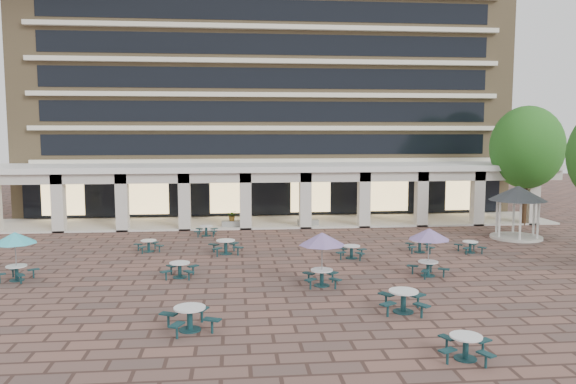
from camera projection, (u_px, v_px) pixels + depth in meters
name	position (u px, v px, depth m)	size (l,w,h in m)	color
ground	(295.00, 272.00, 27.41)	(120.00, 120.00, 0.00)	brown
apartment_building	(265.00, 68.00, 51.26)	(40.00, 15.50, 25.20)	#8C744F
retail_arcade	(273.00, 183.00, 41.73)	(42.00, 6.60, 4.40)	white
picnic_table_1	(190.00, 316.00, 19.31)	(2.22, 2.22, 0.83)	#143A3D
picnic_table_2	(403.00, 299.00, 21.25)	(2.15, 2.15, 0.84)	#143A3D
picnic_table_3	(466.00, 345.00, 16.86)	(1.98, 1.98, 0.73)	#143A3D
picnic_table_4	(15.00, 240.00, 25.62)	(1.94, 1.94, 2.25)	#143A3D
picnic_table_5	(180.00, 268.00, 26.31)	(1.75, 1.75, 0.72)	#143A3D
picnic_table_6	(322.00, 241.00, 24.72)	(2.07, 2.07, 2.39)	#143A3D
picnic_table_7	(351.00, 251.00, 30.30)	(1.86, 1.86, 0.70)	#143A3D
picnic_table_8	(149.00, 245.00, 32.01)	(1.80, 1.80, 0.66)	#143A3D
picnic_table_9	(226.00, 246.00, 31.38)	(1.99, 1.99, 0.79)	#143A3D
picnic_table_10	(420.00, 245.00, 31.81)	(1.70, 1.70, 0.68)	#143A3D
picnic_table_11	(429.00, 236.00, 26.44)	(1.97, 1.97, 2.27)	#143A3D
picnic_table_12	(206.00, 230.00, 36.81)	(1.55, 1.55, 0.67)	#143A3D
picnic_table_13	(470.00, 246.00, 31.72)	(1.51, 1.51, 0.65)	#143A3D
gazebo	(518.00, 199.00, 35.72)	(3.61, 3.61, 3.36)	beige
tree_east_c	(527.00, 147.00, 40.60)	(5.22, 5.22, 8.69)	#3E2919
planter_left	(232.00, 221.00, 39.83)	(1.50, 0.66, 1.28)	gray
planter_right	(308.00, 220.00, 40.35)	(1.50, 0.61, 1.24)	gray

